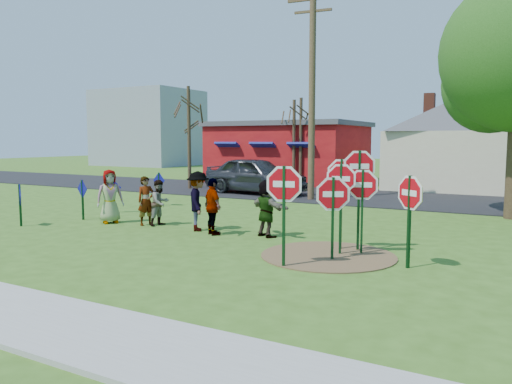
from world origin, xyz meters
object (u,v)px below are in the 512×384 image
Objects in this scene: stop_sign_a at (284,193)px; suv at (256,175)px; utility_pole at (312,89)px; person_a at (110,196)px; stop_sign_c at (341,188)px; stop_sign_b at (359,175)px; person_b at (146,201)px; stop_sign_d at (363,191)px.

stop_sign_a is 0.43× the size of suv.
suv is at bearing 164.37° from utility_pole.
stop_sign_a is at bearing -73.24° from person_a.
stop_sign_c is (0.68, 1.70, 0.00)m from stop_sign_a.
stop_sign_b is 10.92m from utility_pole.
stop_sign_c is at bearing 54.77° from stop_sign_a.
stop_sign_a is at bearing -122.64° from stop_sign_c.
suv is 5.40m from utility_pole.
stop_sign_a is at bearing -69.99° from utility_pole.
person_b is (1.33, 0.25, -0.10)m from person_a.
suv is at bearing 113.92° from stop_sign_d.
person_b is at bearing 159.02° from stop_sign_d.
stop_sign_b reaches higher than stop_sign_c.
utility_pole is (3.36, 9.08, 4.14)m from person_a.
person_b is at bearing 152.64° from stop_sign_b.
stop_sign_b is 1.67× the size of person_b.
stop_sign_d is at bearing -133.25° from suv.
stop_sign_c reaches higher than person_b.
stop_sign_c is at bearing -135.37° from stop_sign_b.
utility_pole reaches higher than stop_sign_a.
suv is (-8.72, 10.42, -0.57)m from stop_sign_d.
stop_sign_c is 0.43× the size of suv.
stop_sign_a is 12.68m from utility_pole.
stop_sign_c is 1.06× the size of stop_sign_d.
stop_sign_a is 0.89× the size of stop_sign_b.
suv is at bearing 105.29° from stop_sign_b.
stop_sign_a is at bearing -134.85° from stop_sign_d.
stop_sign_b reaches higher than suv.
person_a is at bearing 164.15° from stop_sign_c.
person_a is (-8.46, 0.05, -1.01)m from stop_sign_b.
suv is at bearing 34.76° from person_a.
stop_sign_b is 1.14× the size of stop_sign_c.
suv is (-0.07, 10.04, 0.08)m from person_a.
stop_sign_d is 0.40× the size of suv.
suv is (-1.40, 9.78, 0.17)m from person_b.
suv is at bearing 33.05° from person_b.
person_b is at bearing 143.26° from stop_sign_a.
stop_sign_b is 0.52m from stop_sign_d.
person_a is 1.12× the size of person_b.
stop_sign_d is at bearing -84.50° from stop_sign_b.
person_a is at bearing -110.33° from utility_pole.
stop_sign_c is at bearing -60.43° from person_a.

